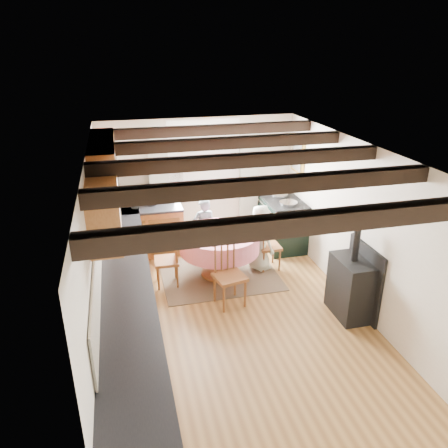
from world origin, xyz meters
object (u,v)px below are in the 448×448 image
object	(u,v)px
chair_left	(166,259)
dining_table	(220,254)
chair_right	(269,245)
chair_near	(230,275)
child_far	(204,229)
child_right	(260,238)
aga_range	(282,223)
cast_iron_stove	(352,272)
cup	(222,228)

from	to	relation	value
chair_left	dining_table	bearing A→B (deg)	96.88
chair_left	chair_right	distance (m)	1.77
chair_near	chair_left	world-z (taller)	chair_near
chair_near	dining_table	bearing A→B (deg)	74.69
child_far	child_right	distance (m)	1.06
chair_left	child_far	world-z (taller)	child_far
dining_table	chair_near	size ratio (longest dim) A/B	1.31
aga_range	child_right	size ratio (longest dim) A/B	0.89
chair_near	chair_right	bearing A→B (deg)	33.04
chair_near	child_far	distance (m)	1.61
cast_iron_stove	child_far	xyz separation A→B (m)	(-1.63, 2.27, -0.12)
chair_left	cast_iron_stove	bearing A→B (deg)	61.28
child_right	child_far	bearing A→B (deg)	33.91
chair_right	aga_range	distance (m)	0.94
cup	dining_table	bearing A→B (deg)	-127.23
dining_table	child_right	size ratio (longest dim) A/B	1.13
chair_near	cup	bearing A→B (deg)	71.63
aga_range	cup	bearing A→B (deg)	-150.93
child_right	cup	distance (m)	0.72
chair_near	child_far	size ratio (longest dim) A/B	0.89
dining_table	child_right	bearing A→B (deg)	6.07
child_right	dining_table	bearing A→B (deg)	78.34
dining_table	chair_right	xyz separation A→B (m)	(0.88, 0.06, 0.05)
cast_iron_stove	child_far	world-z (taller)	cast_iron_stove
child_right	aga_range	bearing A→B (deg)	-60.34
chair_left	aga_range	distance (m)	2.47
chair_right	aga_range	xyz separation A→B (m)	(0.54, 0.77, 0.03)
chair_right	child_far	size ratio (longest dim) A/B	0.79
cup	chair_near	bearing A→B (deg)	-96.55
aga_range	child_far	size ratio (longest dim) A/B	0.92
aga_range	child_far	world-z (taller)	child_far
chair_right	aga_range	size ratio (longest dim) A/B	0.86
chair_near	cast_iron_stove	world-z (taller)	cast_iron_stove
chair_near	child_far	world-z (taller)	child_far
child_right	cup	bearing A→B (deg)	72.67
chair_left	cast_iron_stove	distance (m)	2.83
dining_table	child_far	world-z (taller)	child_far
dining_table	cup	size ratio (longest dim) A/B	11.77
chair_near	aga_range	size ratio (longest dim) A/B	0.97
aga_range	child_far	distance (m)	1.53
chair_left	child_right	xyz separation A→B (m)	(1.61, 0.15, 0.12)
dining_table	chair_near	bearing A→B (deg)	-93.49
dining_table	child_far	xyz separation A→B (m)	(-0.10, 0.73, 0.17)
chair_near	cast_iron_stove	bearing A→B (deg)	-34.49
chair_left	chair_right	size ratio (longest dim) A/B	1.03
chair_right	cast_iron_stove	distance (m)	1.74
aga_range	cast_iron_stove	size ratio (longest dim) A/B	0.76
chair_left	child_far	xyz separation A→B (m)	(0.78, 0.80, 0.10)
child_far	child_right	bearing A→B (deg)	139.55
cup	child_right	bearing A→B (deg)	0.40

